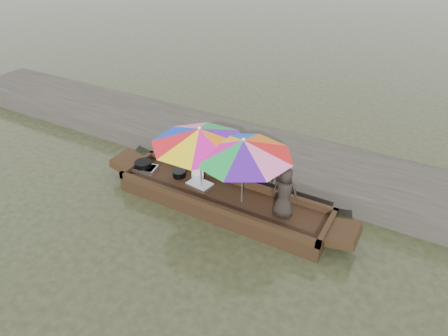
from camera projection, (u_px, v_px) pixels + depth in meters
The scene contains 11 objects.
water at pixel (222, 208), 8.99m from camera, with size 80.00×80.00×0.00m, color #272E17.
dock at pixel (263, 155), 10.48m from camera, with size 22.00×2.20×0.50m, color #2D2B26.
boat_hull at pixel (222, 201), 8.90m from camera, with size 4.85×1.20×0.35m, color black.
cooking_pot at pixel (143, 166), 9.64m from camera, with size 0.41×0.41×0.21m, color black.
tray_crayfish at pixel (145, 168), 9.65m from camera, with size 0.56×0.39×0.09m, color silver.
tray_scallop at pixel (200, 184), 9.10m from camera, with size 0.56×0.39×0.06m, color silver.
charcoal_grill at pixel (179, 174), 9.40m from camera, with size 0.31×0.31×0.15m, color black.
supply_bag at pixel (198, 171), 9.39m from camera, with size 0.28×0.22×0.26m, color silver.
vendor at pixel (285, 193), 7.92m from camera, with size 0.55×0.36×1.12m, color black.
umbrella_bow at pixel (201, 159), 8.61m from camera, with size 2.11×2.11×1.55m, color #5A14A5, non-canonical shape.
umbrella_stern at pixel (243, 171), 8.18m from camera, with size 2.06×2.06×1.55m, color red, non-canonical shape.
Camera 1 is at (3.57, -6.18, 5.55)m, focal length 32.00 mm.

